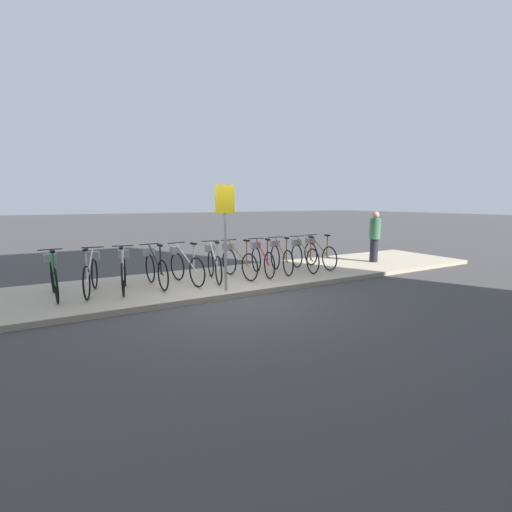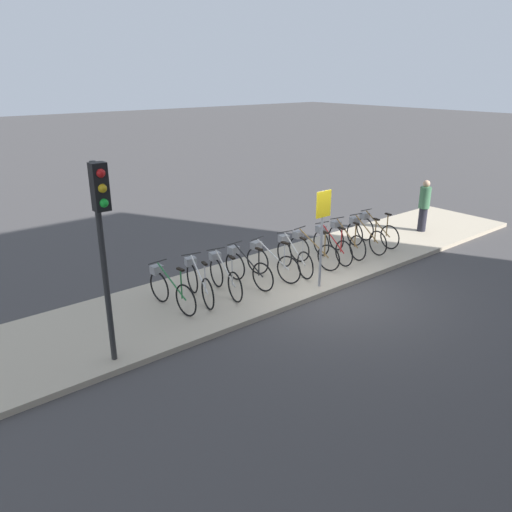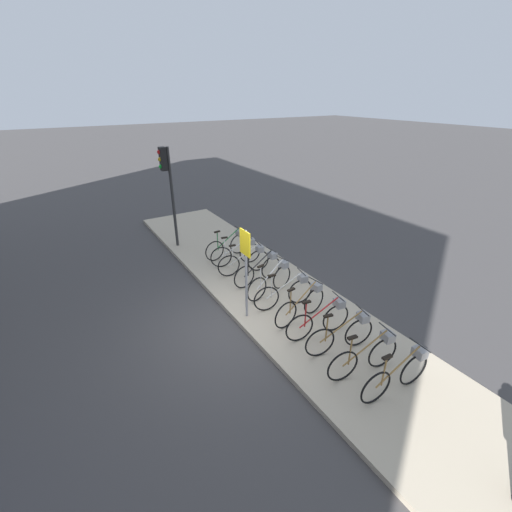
% 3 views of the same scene
% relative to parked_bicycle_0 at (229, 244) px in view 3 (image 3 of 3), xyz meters
% --- Properties ---
extents(ground_plane, '(120.00, 120.00, 0.00)m').
position_rel_parked_bicycle_0_xyz_m(ground_plane, '(3.43, -1.54, -0.57)').
color(ground_plane, '#423F3F').
extents(sidewalk, '(17.29, 3.01, 0.12)m').
position_rel_parked_bicycle_0_xyz_m(sidewalk, '(3.43, -0.04, -0.51)').
color(sidewalk, '#B7A88E').
rests_on(sidewalk, ground_plane).
extents(parked_bicycle_0, '(0.46, 1.66, 1.02)m').
position_rel_parked_bicycle_0_xyz_m(parked_bicycle_0, '(0.00, 0.00, 0.00)').
color(parked_bicycle_0, black).
rests_on(parked_bicycle_0, sidewalk).
extents(parked_bicycle_1, '(0.53, 1.63, 1.02)m').
position_rel_parked_bicycle_0_xyz_m(parked_bicycle_1, '(0.70, -0.03, 0.00)').
color(parked_bicycle_1, black).
rests_on(parked_bicycle_1, sidewalk).
extents(parked_bicycle_2, '(0.47, 1.64, 1.02)m').
position_rel_parked_bicycle_0_xyz_m(parked_bicycle_2, '(1.35, -0.10, 0.00)').
color(parked_bicycle_2, black).
rests_on(parked_bicycle_2, sidewalk).
extents(parked_bicycle_3, '(0.46, 1.66, 1.02)m').
position_rel_parked_bicycle_0_xyz_m(parked_bicycle_3, '(2.04, -0.04, 0.00)').
color(parked_bicycle_3, black).
rests_on(parked_bicycle_3, sidewalk).
extents(parked_bicycle_4, '(0.50, 1.64, 1.02)m').
position_rel_parked_bicycle_0_xyz_m(parked_bicycle_4, '(2.74, -0.10, 0.00)').
color(parked_bicycle_4, black).
rests_on(parked_bicycle_4, sidewalk).
extents(parked_bicycle_5, '(0.49, 1.64, 1.02)m').
position_rel_parked_bicycle_0_xyz_m(parked_bicycle_5, '(3.47, -0.13, 0.00)').
color(parked_bicycle_5, black).
rests_on(parked_bicycle_5, sidewalk).
extents(parked_bicycle_6, '(0.46, 1.65, 1.02)m').
position_rel_parked_bicycle_0_xyz_m(parked_bicycle_6, '(4.13, -0.12, 0.00)').
color(parked_bicycle_6, black).
rests_on(parked_bicycle_6, sidewalk).
extents(parked_bicycle_7, '(0.46, 1.65, 1.02)m').
position_rel_parked_bicycle_0_xyz_m(parked_bicycle_7, '(4.84, -0.15, 0.00)').
color(parked_bicycle_7, black).
rests_on(parked_bicycle_7, sidewalk).
extents(parked_bicycle_8, '(0.50, 1.64, 1.02)m').
position_rel_parked_bicycle_0_xyz_m(parked_bicycle_8, '(5.48, -0.10, 0.00)').
color(parked_bicycle_8, black).
rests_on(parked_bicycle_8, sidewalk).
extents(parked_bicycle_9, '(0.46, 1.65, 1.02)m').
position_rel_parked_bicycle_0_xyz_m(parked_bicycle_9, '(6.21, -0.18, 0.00)').
color(parked_bicycle_9, black).
rests_on(parked_bicycle_9, sidewalk).
extents(parked_bicycle_10, '(0.46, 1.66, 1.02)m').
position_rel_parked_bicycle_0_xyz_m(parked_bicycle_10, '(6.86, -0.06, 0.00)').
color(parked_bicycle_10, black).
rests_on(parked_bicycle_10, sidewalk).
extents(traffic_light, '(0.24, 0.40, 3.49)m').
position_rel_parked_bicycle_0_xyz_m(traffic_light, '(-1.83, -1.30, 2.07)').
color(traffic_light, '#2D2D2D').
rests_on(traffic_light, sidewalk).
extents(sign_post, '(0.44, 0.07, 2.31)m').
position_rel_parked_bicycle_0_xyz_m(sign_post, '(3.31, -1.25, 1.12)').
color(sign_post, '#99999E').
rests_on(sign_post, sidewalk).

